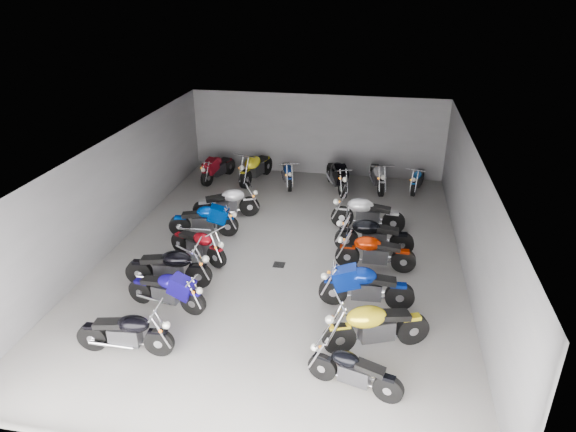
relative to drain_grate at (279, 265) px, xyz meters
name	(u,v)px	position (x,y,z in m)	size (l,w,h in m)	color
ground	(282,256)	(0.00, 0.50, -0.01)	(14.00, 14.00, 0.00)	gray
wall_back	(316,135)	(0.00, 7.50, 1.59)	(10.00, 0.10, 3.20)	slate
wall_left	(114,193)	(-5.00, 0.50, 1.59)	(0.10, 14.00, 3.20)	slate
wall_right	(472,220)	(5.00, 0.50, 1.59)	(0.10, 14.00, 3.20)	slate
ceiling	(282,149)	(0.00, 0.50, 3.21)	(10.00, 14.00, 0.04)	black
drain_grate	(279,265)	(0.00, 0.00, 0.00)	(0.32, 0.32, 0.01)	black
motorcycle_left_a	(126,333)	(-2.44, -4.17, 0.50)	(2.12, 0.45, 0.93)	black
motorcycle_left_b	(167,291)	(-2.22, -2.49, 0.49)	(2.07, 0.53, 0.91)	black
motorcycle_left_c	(169,267)	(-2.55, -1.53, 0.54)	(2.27, 0.49, 1.00)	black
motorcycle_left_d	(198,245)	(-2.28, -0.13, 0.48)	(1.90, 0.97, 0.89)	black
motorcycle_left_e	(204,220)	(-2.60, 1.34, 0.51)	(2.13, 0.56, 0.94)	black
motorcycle_left_f	(227,203)	(-2.29, 2.71, 0.53)	(2.09, 1.00, 0.97)	black
motorcycle_right_a	(354,370)	(2.35, -4.38, 0.46)	(1.88, 0.64, 0.85)	black
motorcycle_right_b	(375,326)	(2.71, -3.06, 0.56)	(2.27, 1.02, 1.04)	black
motorcycle_right_c	(365,287)	(2.43, -1.54, 0.55)	(2.30, 0.48, 1.01)	black
motorcycle_right_d	(374,252)	(2.59, 0.27, 0.52)	(2.18, 0.42, 0.96)	black
motorcycle_right_e	(373,235)	(2.52, 1.22, 0.54)	(2.28, 0.45, 1.00)	black
motorcycle_right_f	(367,214)	(2.27, 2.66, 0.55)	(2.32, 0.49, 1.02)	black
motorcycle_back_a	(218,168)	(-3.66, 6.00, 0.51)	(0.78, 2.08, 0.94)	black
motorcycle_back_b	(256,167)	(-2.17, 6.15, 0.56)	(0.79, 2.33, 1.05)	black
motorcycle_back_c	(288,173)	(-0.88, 6.01, 0.47)	(0.69, 1.94, 0.87)	black
motorcycle_back_d	(337,176)	(1.02, 5.85, 0.56)	(0.99, 2.24, 1.03)	black
motorcycle_back_e	(377,176)	(2.51, 6.21, 0.51)	(0.64, 2.14, 0.95)	black
motorcycle_back_f	(418,179)	(3.99, 6.36, 0.44)	(0.58, 1.83, 0.82)	black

